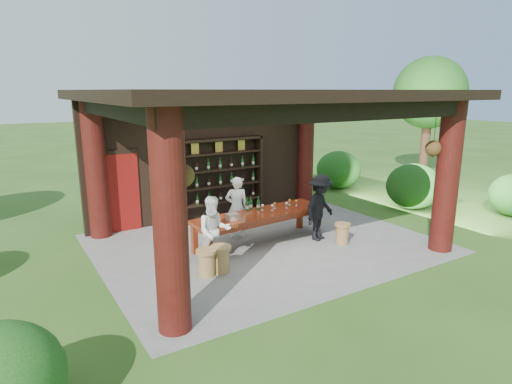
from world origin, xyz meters
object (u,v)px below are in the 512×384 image
stool_near_right (342,233)px  host (237,207)px  guest_man (320,208)px  stool_far_left (207,262)px  stool_near_left (221,258)px  wine_shelf (220,178)px  tasting_table (260,217)px  guest_woman (214,231)px  napkin_basket (232,217)px

stool_near_right → host: 2.57m
stool_near_right → guest_man: 0.78m
stool_far_left → stool_near_right: bearing=-0.8°
stool_near_left → stool_near_right: bearing=-0.8°
stool_near_left → stool_far_left: stool_near_left is taller
wine_shelf → host: (-0.44, -1.71, -0.37)m
tasting_table → guest_man: 1.46m
tasting_table → stool_near_left: bearing=-146.9°
guest_man → stool_near_right: bearing=-83.1°
tasting_table → stool_near_left: (-1.51, -0.98, -0.35)m
guest_woman → guest_man: bearing=16.9°
host → napkin_basket: bearing=79.7°
guest_man → wine_shelf: bearing=91.4°
tasting_table → guest_woman: guest_woman is taller
wine_shelf → tasting_table: size_ratio=0.75×
wine_shelf → guest_woman: wine_shelf is taller
wine_shelf → napkin_basket: wine_shelf is taller
stool_near_right → napkin_basket: napkin_basket is taller
tasting_table → guest_woman: size_ratio=2.34×
tasting_table → guest_man: guest_man is taller
stool_far_left → guest_woman: guest_woman is taller
tasting_table → stool_near_right: bearing=-32.5°
wine_shelf → napkin_basket: (-1.03, -2.57, -0.30)m
guest_woman → guest_man: size_ratio=0.91×
stool_near_right → guest_man: bearing=116.9°
stool_near_left → napkin_basket: napkin_basket is taller
host → stool_near_right: bearing=161.2°
host → napkin_basket: host is taller
wine_shelf → stool_far_left: size_ratio=4.77×
host → guest_woman: (-1.23, -1.26, -0.03)m
host → guest_woman: bearing=70.1°
stool_near_left → guest_man: size_ratio=0.34×
wine_shelf → host: wine_shelf is taller
wine_shelf → guest_woman: size_ratio=1.76×
stool_near_left → napkin_basket: bearing=49.5°
guest_man → stool_far_left: bearing=168.4°
stool_near_left → stool_near_right: stool_near_left is taller
wine_shelf → stool_near_left: wine_shelf is taller
stool_near_right → guest_man: (-0.26, 0.51, 0.53)m
stool_near_left → host: host is taller
tasting_table → guest_man: size_ratio=2.13×
wine_shelf → tasting_table: bearing=-95.1°
wine_shelf → stool_far_left: (-2.04, -3.38, -0.84)m
guest_man → napkin_basket: (-2.17, 0.35, 0.03)m
tasting_table → host: (-0.22, 0.69, 0.11)m
stool_far_left → guest_man: size_ratio=0.34×
tasting_table → host: bearing=108.0°
host → guest_man: guest_man is taller
guest_man → napkin_basket: guest_man is taller
stool_far_left → guest_man: bearing=8.4°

